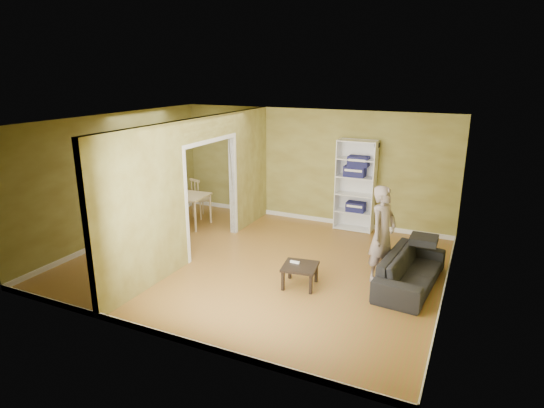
{
  "coord_description": "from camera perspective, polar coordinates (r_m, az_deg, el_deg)",
  "views": [
    {
      "loc": [
        3.52,
        -6.92,
        3.42
      ],
      "look_at": [
        0.2,
        0.2,
        1.1
      ],
      "focal_mm": 30.0,
      "sensor_mm": 36.0,
      "label": 1
    }
  ],
  "objects": [
    {
      "name": "coffee_table",
      "position": [
        7.5,
        3.54,
        -8.07
      ],
      "size": [
        0.55,
        0.55,
        0.37
      ],
      "rotation": [
        0.0,
        0.0,
        0.15
      ],
      "color": "black",
      "rests_on": "ground"
    },
    {
      "name": "paper_box_navy_c",
      "position": [
        9.95,
        10.81,
        5.26
      ],
      "size": [
        0.43,
        0.28,
        0.22
      ],
      "primitive_type": "cube",
      "color": "navy",
      "rests_on": "bookshelf"
    },
    {
      "name": "partition",
      "position": [
        8.64,
        -9.01,
        2.04
      ],
      "size": [
        0.22,
        5.5,
        2.6
      ],
      "primitive_type": null,
      "color": "#A5A554",
      "rests_on": "ground"
    },
    {
      "name": "game_controller",
      "position": [
        7.55,
        2.89,
        -7.29
      ],
      "size": [
        0.16,
        0.04,
        0.03
      ],
      "primitive_type": "cube",
      "color": "white",
      "rests_on": "coffee_table"
    },
    {
      "name": "sofa",
      "position": [
        7.81,
        17.07,
        -7.35
      ],
      "size": [
        1.99,
        1.0,
        0.73
      ],
      "primitive_type": "imported",
      "rotation": [
        0.0,
        0.0,
        1.48
      ],
      "color": "black",
      "rests_on": "ground"
    },
    {
      "name": "bookshelf",
      "position": [
        10.12,
        10.52,
        2.34
      ],
      "size": [
        0.84,
        0.37,
        2.0
      ],
      "color": "white",
      "rests_on": "ground"
    },
    {
      "name": "chair_far",
      "position": [
        11.01,
        -8.87,
        0.8
      ],
      "size": [
        0.57,
        0.57,
        0.97
      ],
      "primitive_type": null,
      "rotation": [
        0.0,
        0.0,
        2.81
      ],
      "color": "tan",
      "rests_on": "ground"
    },
    {
      "name": "paper_box_navy_a",
      "position": [
        10.19,
        10.47,
        -0.33
      ],
      "size": [
        0.4,
        0.26,
        0.21
      ],
      "primitive_type": "cube",
      "color": "#141D4A",
      "rests_on": "bookshelf"
    },
    {
      "name": "person",
      "position": [
        7.71,
        13.76,
        -2.69
      ],
      "size": [
        0.84,
        0.75,
        1.91
      ],
      "primitive_type": "imported",
      "rotation": [
        0.0,
        0.0,
        1.23
      ],
      "color": "slate",
      "rests_on": "ground"
    },
    {
      "name": "chair_left",
      "position": [
        11.07,
        -14.31,
        0.61
      ],
      "size": [
        0.47,
        0.47,
        0.99
      ],
      "primitive_type": null,
      "rotation": [
        0.0,
        0.0,
        -1.54
      ],
      "color": "#D5B574",
      "rests_on": "ground"
    },
    {
      "name": "chair_near",
      "position": [
        10.05,
        -13.22,
        -1.26
      ],
      "size": [
        0.41,
        0.41,
        0.88
      ],
      "primitive_type": null,
      "rotation": [
        0.0,
        0.0,
        0.02
      ],
      "color": "tan",
      "rests_on": "ground"
    },
    {
      "name": "paper_box_navy_b",
      "position": [
        10.01,
        10.36,
        4.07
      ],
      "size": [
        0.45,
        0.29,
        0.23
      ],
      "primitive_type": "cube",
      "color": "navy",
      "rests_on": "bookshelf"
    },
    {
      "name": "dining_table",
      "position": [
        10.51,
        -11.21,
        0.81
      ],
      "size": [
        1.15,
        0.77,
        0.72
      ],
      "rotation": [
        0.0,
        0.0,
        0.05
      ],
      "color": "tan",
      "rests_on": "ground"
    },
    {
      "name": "wall_speaker",
      "position": [
        9.94,
        13.07,
        7.23
      ],
      "size": [
        0.1,
        0.1,
        0.1
      ],
      "primitive_type": "cube",
      "color": "black",
      "rests_on": "room_shell"
    },
    {
      "name": "room_shell",
      "position": [
        8.05,
        -1.89,
        1.17
      ],
      "size": [
        6.5,
        6.5,
        6.5
      ],
      "color": "#955B2C",
      "rests_on": "ground"
    }
  ]
}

